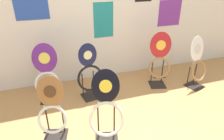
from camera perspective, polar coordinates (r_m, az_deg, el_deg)
wall_back at (r=3.59m, az=-5.10°, el=17.07°), size 8.00×0.07×2.60m
toilet_seat_display_white_plain at (r=3.76m, az=23.25°, el=1.67°), size 0.43×0.37×0.92m
toilet_seat_display_crimson_swirl at (r=3.57m, az=13.47°, el=2.76°), size 0.42×0.34×0.98m
toilet_seat_display_woodgrain at (r=2.51m, az=-16.78°, el=-10.95°), size 0.38×0.34×0.83m
toilet_seat_display_navy_moon at (r=3.17m, az=-6.38°, el=-1.34°), size 0.45×0.32×0.91m
toilet_seat_display_purple_note at (r=3.26m, az=-18.24°, el=-1.12°), size 0.41×0.36×0.91m
toilet_seat_display_jazz_black at (r=2.34m, az=-1.65°, el=-11.60°), size 0.45×0.40×0.91m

